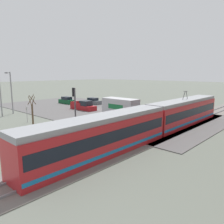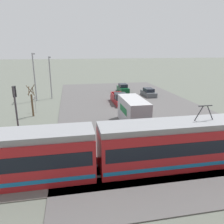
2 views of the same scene
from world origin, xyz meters
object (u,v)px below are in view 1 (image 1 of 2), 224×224
(light_rail_tram, at_px, (153,121))
(sedan_car_0, at_px, (93,101))
(pickup_truck, at_px, (84,106))
(no_parking_sign, at_px, (27,113))
(box_truck, at_px, (127,110))
(traffic_light_pole, at_px, (75,106))
(street_lamp_near_crossing, at_px, (11,89))
(street_tree, at_px, (32,111))
(sedan_car_1, at_px, (67,101))

(light_rail_tram, distance_m, sedan_car_0, 27.30)
(pickup_truck, height_order, no_parking_sign, no_parking_sign)
(box_truck, distance_m, no_parking_sign, 14.89)
(light_rail_tram, bearing_deg, traffic_light_pole, -43.18)
(box_truck, xyz_separation_m, no_parking_sign, (11.89, -8.96, -0.10))
(box_truck, height_order, traffic_light_pole, traffic_light_pole)
(pickup_truck, bearing_deg, box_truck, 86.67)
(sedan_car_0, distance_m, street_lamp_near_crossing, 18.01)
(pickup_truck, height_order, street_tree, street_tree)
(light_rail_tram, relative_size, box_truck, 3.07)
(light_rail_tram, relative_size, pickup_truck, 5.49)
(sedan_car_1, relative_size, no_parking_sign, 1.93)
(sedan_car_0, bearing_deg, pickup_truck, -144.74)
(pickup_truck, distance_m, sedan_car_0, 8.08)
(sedan_car_1, height_order, no_parking_sign, no_parking_sign)
(sedan_car_1, distance_m, traffic_light_pole, 27.92)
(traffic_light_pole, distance_m, street_tree, 9.42)
(sedan_car_0, bearing_deg, traffic_light_pole, -136.24)
(light_rail_tram, distance_m, sedan_car_1, 30.48)
(street_lamp_near_crossing, bearing_deg, box_truck, 120.14)
(light_rail_tram, xyz_separation_m, no_parking_sign, (6.46, -17.08, -0.37))
(sedan_car_0, bearing_deg, street_tree, -155.06)
(traffic_light_pole, distance_m, street_lamp_near_crossing, 20.00)
(street_tree, distance_m, no_parking_sign, 1.95)
(traffic_light_pole, height_order, no_parking_sign, traffic_light_pole)
(sedan_car_0, height_order, sedan_car_1, sedan_car_1)
(sedan_car_1, bearing_deg, light_rail_tram, -107.18)
(sedan_car_0, xyz_separation_m, traffic_light_pole, (19.02, 18.22, 2.89))
(sedan_car_1, height_order, traffic_light_pole, traffic_light_pole)
(box_truck, relative_size, street_lamp_near_crossing, 1.42)
(pickup_truck, height_order, traffic_light_pole, traffic_light_pole)
(sedan_car_0, xyz_separation_m, street_lamp_near_crossing, (17.57, -1.72, 3.58))
(light_rail_tram, xyz_separation_m, sedan_car_0, (-12.69, -24.15, -1.08))
(sedan_car_0, distance_m, street_tree, 21.25)
(box_truck, distance_m, traffic_light_pole, 12.14)
(light_rail_tram, distance_m, box_truck, 9.77)
(light_rail_tram, height_order, street_lamp_near_crossing, street_lamp_near_crossing)
(light_rail_tram, height_order, traffic_light_pole, traffic_light_pole)
(pickup_truck, bearing_deg, street_lamp_near_crossing, -30.19)
(light_rail_tram, distance_m, street_tree, 16.55)
(box_truck, distance_m, pickup_truck, 11.41)
(light_rail_tram, relative_size, sedan_car_1, 7.34)
(traffic_light_pole, relative_size, street_tree, 1.32)
(sedan_car_0, bearing_deg, no_parking_sign, -159.73)
(box_truck, relative_size, no_parking_sign, 4.62)
(pickup_truck, height_order, street_lamp_near_crossing, street_lamp_near_crossing)
(street_lamp_near_crossing, xyz_separation_m, no_parking_sign, (1.58, 8.79, -2.88))
(light_rail_tram, bearing_deg, box_truck, -123.80)
(street_lamp_near_crossing, bearing_deg, light_rail_tram, 100.68)
(no_parking_sign, bearing_deg, traffic_light_pole, 90.66)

